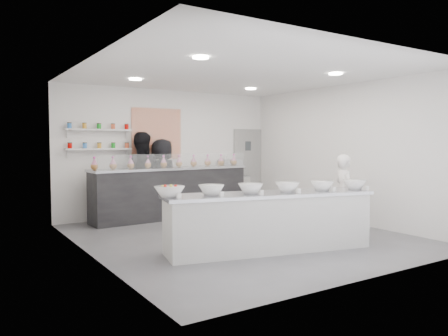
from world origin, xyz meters
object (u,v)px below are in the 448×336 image
Objects in this scene: espresso_ledge at (228,193)px; staff_left at (140,176)px; staff_right at (162,178)px; prep_counter at (269,222)px; woman_prep at (345,193)px; espresso_machine at (230,168)px; back_bar at (172,193)px.

staff_left is (-2.42, -0.06, 0.55)m from espresso_ledge.
prep_counter is at bearing 72.25° from staff_right.
woman_prep reaches higher than prep_counter.
staff_right is (-2.24, 3.52, 0.16)m from woman_prep.
woman_prep is (0.31, -3.58, -0.33)m from espresso_machine.
woman_prep reaches higher than espresso_ledge.
staff_left is 1.08× the size of staff_right.
espresso_ledge is 0.64× the size of staff_right.
prep_counter is 2.93× the size of espresso_ledge.
espresso_machine is 3.61m from woman_prep.
back_bar is 2.50× the size of woman_prep.
staff_right is at bearing -178.20° from espresso_ledge.
espresso_machine is at bearing -154.85° from staff_left.
espresso_machine is at bearing 6.51° from back_bar.
staff_left reaches higher than back_bar.
staff_right is (-1.93, -0.06, -0.17)m from espresso_machine.
espresso_ledge is (1.76, 0.31, -0.15)m from back_bar.
prep_counter is 0.91× the size of back_bar.
espresso_ledge is at bearing 162.62° from staff_right.
staff_left reaches higher than staff_right.
staff_right is at bearing -178.25° from espresso_machine.
staff_left reaches higher than woman_prep.
staff_right is (-1.88, -0.06, 0.48)m from espresso_ledge.
prep_counter is 1.74× the size of staff_left.
woman_prep is at bearing -84.32° from espresso_ledge.
staff_right is (0.54, 0.00, -0.08)m from staff_left.
espresso_ledge is 1.94m from staff_right.
staff_left is at bearing 58.20° from woman_prep.
espresso_ledge is 0.59× the size of staff_left.
espresso_ledge is at bearing -154.82° from staff_left.
espresso_ledge is 0.65m from espresso_machine.
espresso_ledge is 3.62m from woman_prep.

